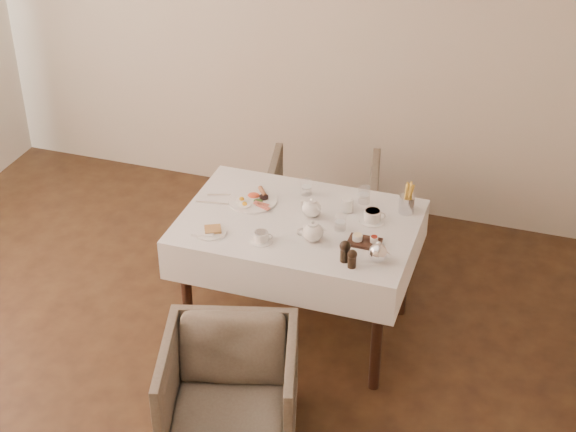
{
  "coord_description": "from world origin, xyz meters",
  "views": [
    {
      "loc": [
        1.73,
        -2.86,
        3.33
      ],
      "look_at": [
        0.47,
        0.92,
        0.82
      ],
      "focal_mm": 55.0,
      "sensor_mm": 36.0,
      "label": 1
    }
  ],
  "objects_px": {
    "armchair_far": "(323,211)",
    "breakfast_plate": "(253,200)",
    "armchair_near": "(230,393)",
    "teapot_centre": "(312,207)",
    "table": "(299,238)"
  },
  "relations": [
    {
      "from": "table",
      "to": "teapot_centre",
      "type": "relative_size",
      "value": 8.7
    },
    {
      "from": "breakfast_plate",
      "to": "table",
      "type": "bearing_deg",
      "value": -32.21
    },
    {
      "from": "armchair_far",
      "to": "armchair_near",
      "type": "bearing_deg",
      "value": 79.71
    },
    {
      "from": "table",
      "to": "teapot_centre",
      "type": "bearing_deg",
      "value": 49.71
    },
    {
      "from": "table",
      "to": "armchair_far",
      "type": "bearing_deg",
      "value": 96.56
    },
    {
      "from": "armchair_near",
      "to": "teapot_centre",
      "type": "height_order",
      "value": "teapot_centre"
    },
    {
      "from": "armchair_far",
      "to": "teapot_centre",
      "type": "xyz_separation_m",
      "value": [
        0.15,
        -0.74,
        0.49
      ]
    },
    {
      "from": "breakfast_plate",
      "to": "armchair_far",
      "type": "bearing_deg",
      "value": 60.88
    },
    {
      "from": "breakfast_plate",
      "to": "teapot_centre",
      "type": "bearing_deg",
      "value": -19.9
    },
    {
      "from": "table",
      "to": "breakfast_plate",
      "type": "distance_m",
      "value": 0.35
    },
    {
      "from": "armchair_far",
      "to": "breakfast_plate",
      "type": "height_order",
      "value": "breakfast_plate"
    },
    {
      "from": "armchair_near",
      "to": "breakfast_plate",
      "type": "xyz_separation_m",
      "value": [
        -0.25,
        1.04,
        0.46
      ]
    },
    {
      "from": "table",
      "to": "teapot_centre",
      "type": "xyz_separation_m",
      "value": [
        0.05,
        0.06,
        0.18
      ]
    },
    {
      "from": "armchair_near",
      "to": "armchair_far",
      "type": "xyz_separation_m",
      "value": [
        -0.04,
        1.72,
        0.02
      ]
    },
    {
      "from": "armchair_near",
      "to": "armchair_far",
      "type": "relative_size",
      "value": 0.93
    }
  ]
}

